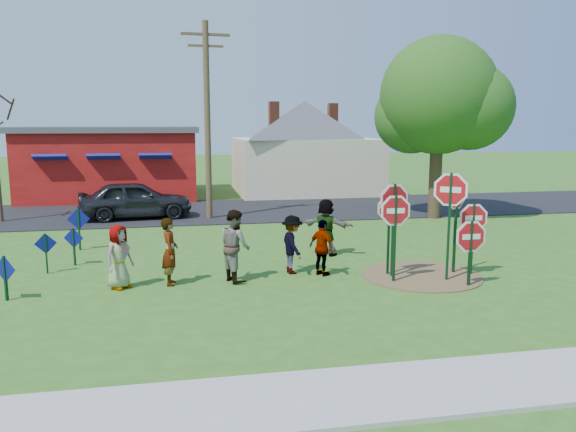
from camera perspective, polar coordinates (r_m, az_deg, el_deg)
name	(u,v)px	position (r m, az deg, el deg)	size (l,w,h in m)	color
ground	(252,275)	(15.43, -3.72, -5.97)	(120.00, 120.00, 0.00)	#2F5C1A
sidewalk	(313,399)	(8.78, 2.59, -18.06)	(22.00, 1.80, 0.08)	#9E9E99
road	(220,211)	(26.64, -6.87, 0.55)	(120.00, 7.50, 0.04)	black
dirt_patch	(421,275)	(15.70, 13.38, -5.89)	(3.20, 3.20, 0.03)	brown
red_building	(113,162)	(33.03, -17.38, 5.29)	(9.40, 7.69, 3.90)	maroon
cream_house	(304,143)	(33.60, 1.67, 7.42)	(9.40, 9.40, 6.50)	beige
stop_sign_a	(395,219)	(14.62, 10.84, -0.28)	(1.09, 0.07, 2.42)	#0E351A
stop_sign_b	(389,215)	(15.28, 10.23, 0.11)	(0.93, 0.08, 2.31)	#0E351A
stop_sign_c	(450,201)	(15.02, 16.15, 1.43)	(1.02, 0.64, 3.00)	#0E351A
stop_sign_d	(456,204)	(15.85, 16.74, 1.15)	(0.91, 0.46, 2.65)	#0E351A
stop_sign_e	(471,240)	(14.79, 18.07, -2.37)	(1.11, 0.07, 1.84)	#0E351A
stop_sign_f	(473,222)	(15.90, 18.30, -0.61)	(1.04, 0.17, 2.10)	#0E351A
stop_sign_g	(394,209)	(15.07, 10.71, 0.70)	(1.17, 0.29, 2.68)	#0E351A
blue_diamond_a	(5,273)	(14.61, -26.81, -5.22)	(0.55, 0.36, 1.08)	#0E351A
blue_diamond_b	(46,249)	(16.73, -23.38, -3.05)	(0.58, 0.12, 1.13)	#0E351A
blue_diamond_c	(74,242)	(17.38, -20.93, -2.52)	(0.57, 0.20, 1.11)	#0E351A
blue_diamond_d	(79,224)	(19.37, -20.49, -0.79)	(0.72, 0.07, 1.39)	#0E351A
person_a	(119,257)	(14.60, -16.81, -3.98)	(0.79, 0.51, 1.62)	navy
person_b	(170,251)	(14.60, -11.91, -3.55)	(0.63, 0.41, 1.73)	#27706B
person_c	(235,245)	(14.68, -5.40, -3.00)	(0.92, 0.72, 1.89)	brown
person_d	(292,245)	(15.37, 0.44, -2.92)	(1.04, 0.60, 1.61)	#2D2E32
person_e	(322,248)	(15.18, 3.52, -3.25)	(0.90, 0.37, 1.53)	#4D2D57
person_f	(326,227)	(17.48, 3.88, -1.14)	(1.66, 0.53, 1.79)	#205136
suv	(136,199)	(25.00, -15.23, 1.63)	(1.91, 4.75, 1.62)	#2A2B2E
utility_pole	(207,117)	(24.18, -8.20, 9.91)	(2.02, 0.26, 8.24)	#4C3823
leafy_tree	(441,102)	(25.11, 15.31, 11.10)	(5.44, 4.96, 7.73)	#382819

